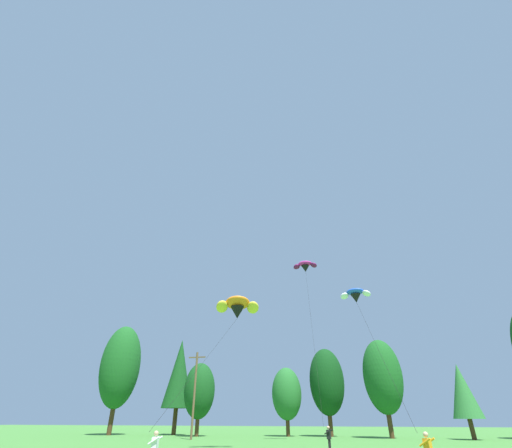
% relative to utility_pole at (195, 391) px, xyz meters
% --- Properties ---
extents(treeline_tree_a, '(5.96, 5.96, 15.39)m').
position_rel_utility_pole_xyz_m(treeline_tree_a, '(-16.38, 8.19, 4.30)').
color(treeline_tree_a, '#472D19').
rests_on(treeline_tree_a, ground_plane).
extents(treeline_tree_b, '(4.55, 4.55, 13.42)m').
position_rel_utility_pole_xyz_m(treeline_tree_b, '(-7.74, 11.34, 3.39)').
color(treeline_tree_b, '#472D19').
rests_on(treeline_tree_b, ground_plane).
extents(treeline_tree_c, '(4.30, 4.30, 9.25)m').
position_rel_utility_pole_xyz_m(treeline_tree_c, '(-2.58, 7.64, 0.57)').
color(treeline_tree_c, '#472D19').
rests_on(treeline_tree_c, ground_plane).
extents(treeline_tree_d, '(4.13, 4.13, 8.64)m').
position_rel_utility_pole_xyz_m(treeline_tree_d, '(9.33, 10.84, 0.20)').
color(treeline_tree_d, '#472D19').
rests_on(treeline_tree_d, ground_plane).
extents(treeline_tree_e, '(4.81, 4.81, 11.15)m').
position_rel_utility_pole_xyz_m(treeline_tree_e, '(15.01, 11.69, 1.73)').
color(treeline_tree_e, '#472D19').
rests_on(treeline_tree_e, ground_plane).
extents(treeline_tree_f, '(4.92, 4.92, 11.56)m').
position_rel_utility_pole_xyz_m(treeline_tree_f, '(22.48, 8.83, 1.98)').
color(treeline_tree_f, '#472D19').
rests_on(treeline_tree_f, ground_plane).
extents(treeline_tree_g, '(3.38, 3.38, 8.10)m').
position_rel_utility_pole_xyz_m(treeline_tree_g, '(31.29, 7.78, 0.05)').
color(treeline_tree_g, '#472D19').
rests_on(treeline_tree_g, ground_plane).
extents(utility_pole, '(2.20, 0.26, 9.52)m').
position_rel_utility_pole_xyz_m(utility_pole, '(0.00, 0.00, 0.00)').
color(utility_pole, brown).
rests_on(utility_pole, ground_plane).
extents(kite_flyer_near, '(0.63, 0.66, 1.69)m').
position_rel_utility_pole_xyz_m(kite_flyer_near, '(9.83, -26.70, -4.02)').
color(kite_flyer_near, navy).
rests_on(kite_flyer_near, ground_plane).
extents(kite_flyer_mid, '(0.63, 0.66, 1.69)m').
position_rel_utility_pole_xyz_m(kite_flyer_mid, '(16.69, -13.41, -4.02)').
color(kite_flyer_mid, black).
rests_on(kite_flyer_mid, ground_plane).
extents(parafoil_kite_high_orange, '(4.07, 14.33, 10.47)m').
position_rel_utility_pole_xyz_m(parafoil_kite_high_orange, '(9.52, -13.71, 5.98)').
color(parafoil_kite_high_orange, orange).
extents(parafoil_kite_mid_magenta, '(3.38, 12.19, 18.21)m').
position_rel_utility_pole_xyz_m(parafoil_kite_mid_magenta, '(14.56, -1.70, 14.06)').
color(parafoil_kite_mid_magenta, '#D12893').
extents(parafoil_kite_far_blue_white, '(2.90, 10.65, 9.98)m').
position_rel_utility_pole_xyz_m(parafoil_kite_far_blue_white, '(19.89, -14.73, 5.99)').
color(parafoil_kite_far_blue_white, blue).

